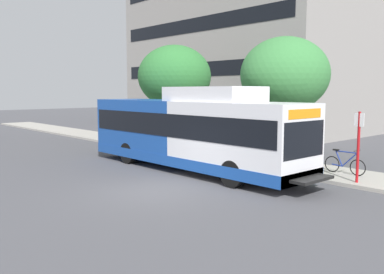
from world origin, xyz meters
TOP-DOWN VIEW (x-y plane):
  - ground_plane at (0.00, 8.00)m, footprint 120.00×120.00m
  - sidewalk_curb at (7.00, 6.00)m, footprint 3.00×56.00m
  - transit_bus at (3.53, 2.11)m, footprint 2.58×12.25m
  - bus_stop_sign_pole at (5.95, -4.31)m, footprint 0.10×0.36m
  - bicycle_parked at (7.10, -3.22)m, footprint 0.52×1.76m
  - street_tree_near_stop at (7.65, 0.19)m, footprint 4.10×4.10m
  - street_tree_mid_block at (7.98, 8.59)m, footprint 4.52×4.52m

SIDE VIEW (x-z plane):
  - ground_plane at x=0.00m, z-range 0.00..0.00m
  - sidewalk_curb at x=7.00m, z-range 0.00..0.14m
  - bicycle_parked at x=7.10m, z-range 0.05..1.07m
  - bus_stop_sign_pole at x=5.95m, z-range 0.35..2.95m
  - transit_bus at x=3.53m, z-range -0.12..3.53m
  - street_tree_near_stop at x=7.65m, z-range 1.30..7.14m
  - street_tree_mid_block at x=7.98m, z-range 1.29..7.44m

